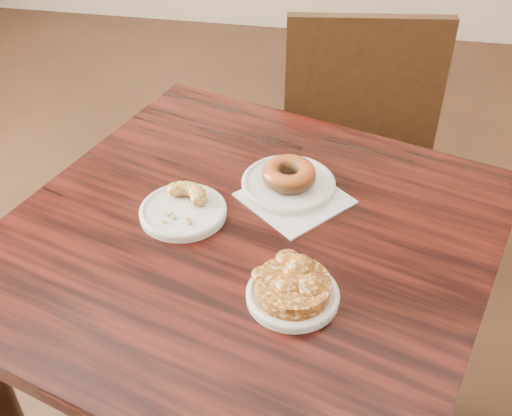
% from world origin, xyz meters
% --- Properties ---
extents(cafe_table, '(1.03, 1.03, 0.75)m').
position_xyz_m(cafe_table, '(-0.13, -0.11, 0.38)').
color(cafe_table, black).
rests_on(cafe_table, floor).
extents(chair_far, '(0.49, 0.49, 0.90)m').
position_xyz_m(chair_far, '(0.02, 0.71, 0.45)').
color(chair_far, black).
rests_on(chair_far, floor).
extents(napkin, '(0.24, 0.24, 0.00)m').
position_xyz_m(napkin, '(-0.06, 0.00, 0.75)').
color(napkin, white).
rests_on(napkin, cafe_table).
extents(plate_donut, '(0.18, 0.18, 0.01)m').
position_xyz_m(plate_donut, '(-0.08, 0.03, 0.76)').
color(plate_donut, silver).
rests_on(plate_donut, napkin).
extents(plate_cruller, '(0.16, 0.16, 0.01)m').
position_xyz_m(plate_cruller, '(-0.26, -0.08, 0.76)').
color(plate_cruller, silver).
rests_on(plate_cruller, cafe_table).
extents(plate_fritter, '(0.15, 0.15, 0.01)m').
position_xyz_m(plate_fritter, '(-0.03, -0.25, 0.76)').
color(plate_fritter, silver).
rests_on(plate_fritter, cafe_table).
extents(glazed_donut, '(0.10, 0.10, 0.04)m').
position_xyz_m(glazed_donut, '(-0.08, 0.03, 0.78)').
color(glazed_donut, maroon).
rests_on(glazed_donut, plate_donut).
extents(apple_fritter, '(0.16, 0.16, 0.04)m').
position_xyz_m(apple_fritter, '(-0.03, -0.25, 0.78)').
color(apple_fritter, '#472207').
rests_on(apple_fritter, plate_fritter).
extents(cruller_fragment, '(0.10, 0.10, 0.03)m').
position_xyz_m(cruller_fragment, '(-0.26, -0.08, 0.78)').
color(cruller_fragment, brown).
rests_on(cruller_fragment, plate_cruller).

